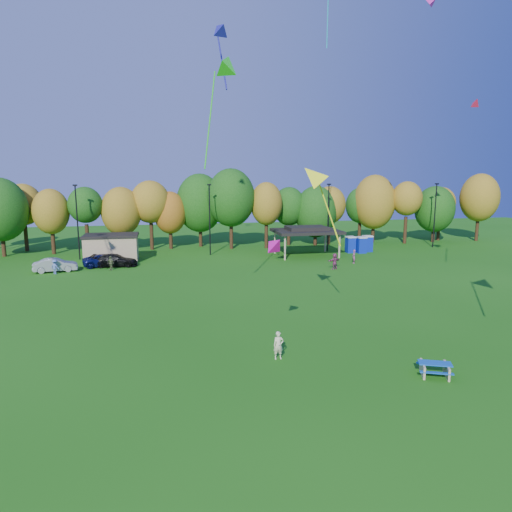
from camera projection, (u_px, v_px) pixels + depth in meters
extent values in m
plane|color=#19600F|center=(262.00, 408.00, 20.07)|extent=(160.00, 160.00, 0.00)
cylinder|color=black|center=(3.00, 243.00, 57.60)|extent=(0.50, 0.50, 3.56)
ellipsoid|color=#144C0F|center=(0.00, 210.00, 56.88)|extent=(6.62, 6.62, 8.00)
cylinder|color=black|center=(26.00, 237.00, 61.81)|extent=(0.50, 0.50, 3.79)
ellipsoid|color=olive|center=(23.00, 205.00, 61.05)|extent=(4.94, 4.94, 5.58)
cylinder|color=black|center=(53.00, 241.00, 59.56)|extent=(0.50, 0.50, 3.34)
ellipsoid|color=olive|center=(51.00, 211.00, 58.88)|extent=(4.61, 4.61, 5.88)
cylinder|color=black|center=(87.00, 239.00, 60.22)|extent=(0.50, 0.50, 3.82)
ellipsoid|color=#144C0F|center=(85.00, 205.00, 59.45)|extent=(4.43, 4.43, 4.73)
cylinder|color=black|center=(123.00, 239.00, 61.79)|extent=(0.50, 0.50, 3.25)
ellipsoid|color=olive|center=(121.00, 211.00, 61.13)|extent=(5.33, 5.33, 6.53)
cylinder|color=black|center=(152.00, 235.00, 63.05)|extent=(0.50, 0.50, 3.96)
ellipsoid|color=olive|center=(150.00, 202.00, 62.25)|extent=(5.31, 5.31, 5.82)
cylinder|color=black|center=(171.00, 238.00, 63.91)|extent=(0.50, 0.50, 3.05)
ellipsoid|color=#995914|center=(170.00, 213.00, 63.30)|extent=(4.54, 4.54, 5.87)
cylinder|color=black|center=(201.00, 234.00, 65.85)|extent=(0.50, 0.50, 3.77)
ellipsoid|color=#144C0F|center=(200.00, 203.00, 65.09)|extent=(6.69, 6.69, 8.35)
cylinder|color=black|center=(231.00, 234.00, 63.74)|extent=(0.50, 0.50, 4.28)
ellipsoid|color=#144C0F|center=(231.00, 198.00, 62.87)|extent=(6.64, 6.64, 8.01)
cylinder|color=black|center=(266.00, 235.00, 64.46)|extent=(0.50, 0.50, 3.76)
ellipsoid|color=olive|center=(266.00, 204.00, 63.71)|extent=(4.49, 4.49, 6.02)
cylinder|color=black|center=(289.00, 234.00, 67.24)|extent=(0.50, 0.50, 3.43)
ellipsoid|color=#144C0F|center=(289.00, 206.00, 66.55)|extent=(4.77, 4.77, 5.63)
cylinder|color=black|center=(315.00, 235.00, 67.22)|extent=(0.50, 0.50, 2.95)
ellipsoid|color=#144C0F|center=(316.00, 212.00, 66.63)|extent=(6.14, 6.14, 7.54)
cylinder|color=black|center=(329.00, 233.00, 68.08)|extent=(0.50, 0.50, 3.52)
ellipsoid|color=olive|center=(329.00, 205.00, 67.37)|extent=(4.78, 4.78, 5.53)
cylinder|color=black|center=(359.00, 231.00, 70.83)|extent=(0.50, 0.50, 3.39)
ellipsoid|color=#144C0F|center=(360.00, 205.00, 70.15)|extent=(4.54, 4.54, 5.46)
cylinder|color=black|center=(373.00, 230.00, 69.89)|extent=(0.50, 0.50, 3.72)
ellipsoid|color=olive|center=(374.00, 202.00, 69.14)|extent=(6.32, 6.32, 8.24)
cylinder|color=black|center=(405.00, 230.00, 68.84)|extent=(0.50, 0.50, 4.06)
ellipsoid|color=olive|center=(407.00, 199.00, 68.02)|extent=(4.50, 4.50, 5.13)
cylinder|color=black|center=(433.00, 232.00, 70.46)|extent=(0.50, 0.50, 3.05)
ellipsoid|color=#144C0F|center=(435.00, 209.00, 69.84)|extent=(5.97, 5.97, 7.05)
cylinder|color=black|center=(438.00, 229.00, 72.29)|extent=(0.50, 0.50, 3.55)
ellipsoid|color=olive|center=(440.00, 203.00, 71.58)|extent=(4.60, 4.60, 4.99)
cylinder|color=black|center=(477.00, 228.00, 71.58)|extent=(0.50, 0.50, 4.07)
ellipsoid|color=olive|center=(480.00, 198.00, 70.76)|extent=(5.83, 5.83, 7.42)
cylinder|color=black|center=(78.00, 223.00, 55.04)|extent=(0.16, 0.16, 9.00)
cube|color=black|center=(75.00, 185.00, 54.27)|extent=(0.50, 0.25, 0.18)
cylinder|color=black|center=(210.00, 220.00, 58.26)|extent=(0.16, 0.16, 9.00)
cube|color=black|center=(209.00, 185.00, 57.48)|extent=(0.50, 0.25, 0.18)
cylinder|color=black|center=(328.00, 218.00, 61.48)|extent=(0.16, 0.16, 9.00)
cube|color=black|center=(329.00, 184.00, 60.70)|extent=(0.50, 0.25, 0.18)
cylinder|color=black|center=(435.00, 216.00, 64.69)|extent=(0.16, 0.16, 9.00)
cube|color=black|center=(437.00, 184.00, 63.92)|extent=(0.50, 0.25, 0.18)
cube|color=tan|center=(112.00, 249.00, 54.44)|extent=(6.00, 4.00, 3.00)
cube|color=black|center=(111.00, 235.00, 54.16)|extent=(6.30, 4.30, 0.25)
cylinder|color=tan|center=(285.00, 248.00, 55.18)|extent=(0.24, 0.24, 3.00)
cylinder|color=tan|center=(339.00, 246.00, 56.59)|extent=(0.24, 0.24, 3.00)
cylinder|color=tan|center=(275.00, 242.00, 60.00)|extent=(0.24, 0.24, 3.00)
cylinder|color=tan|center=(325.00, 241.00, 61.41)|extent=(0.24, 0.24, 3.00)
cube|color=black|center=(306.00, 231.00, 58.01)|extent=(8.20, 6.20, 0.35)
cube|color=black|center=(307.00, 228.00, 57.94)|extent=(5.00, 3.50, 0.45)
cube|color=#0D26AF|center=(350.00, 245.00, 60.73)|extent=(1.10, 1.10, 2.00)
cube|color=silver|center=(351.00, 237.00, 60.54)|extent=(1.15, 1.15, 0.18)
cube|color=#0D26AF|center=(361.00, 245.00, 60.41)|extent=(1.10, 1.10, 2.00)
cube|color=silver|center=(362.00, 237.00, 60.22)|extent=(1.15, 1.15, 0.18)
cube|color=#0D26AF|center=(367.00, 244.00, 61.55)|extent=(1.10, 1.10, 2.00)
cube|color=silver|center=(368.00, 236.00, 61.36)|extent=(1.15, 1.15, 0.18)
cube|color=tan|center=(422.00, 369.00, 23.36)|extent=(0.61, 1.24, 0.65)
cube|color=tan|center=(447.00, 371.00, 23.14)|extent=(0.61, 1.24, 0.65)
cube|color=#1456B4|center=(435.00, 363.00, 23.19)|extent=(1.75, 1.25, 0.05)
cube|color=#1456B4|center=(437.00, 373.00, 22.70)|extent=(1.58, 0.84, 0.04)
cube|color=#1456B4|center=(433.00, 364.00, 23.78)|extent=(1.58, 0.84, 0.04)
imported|color=beige|center=(278.00, 345.00, 25.32)|extent=(0.58, 0.39, 1.58)
imported|color=#9C9CA1|center=(55.00, 265.00, 48.52)|extent=(4.59, 2.13, 1.46)
imported|color=#0D1453|center=(106.00, 260.00, 51.53)|extent=(5.31, 3.27, 1.37)
imported|color=black|center=(115.00, 260.00, 51.32)|extent=(5.07, 2.38, 1.43)
imported|color=#A24C7B|center=(354.00, 257.00, 53.20)|extent=(0.43, 0.62, 1.62)
imported|color=olive|center=(111.00, 263.00, 49.35)|extent=(0.92, 0.92, 1.57)
imported|color=#5471BA|center=(55.00, 267.00, 47.36)|extent=(1.15, 1.02, 1.55)
imported|color=#9D4170|center=(335.00, 261.00, 49.84)|extent=(1.71, 1.11, 1.77)
cone|color=#C9219A|center=(429.00, 1.00, 39.68)|extent=(1.61, 1.59, 1.31)
cone|color=navy|center=(219.00, 29.00, 29.80)|extent=(1.49, 1.74, 1.50)
cylinder|color=navy|center=(222.00, 63.00, 31.29)|extent=(0.51, 1.43, 3.79)
cone|color=#D80C90|center=(276.00, 244.00, 23.93)|extent=(1.38, 1.54, 1.27)
cone|color=#BE1637|center=(476.00, 102.00, 49.07)|extent=(1.28, 1.56, 1.39)
cone|color=#22C81A|center=(227.00, 63.00, 28.24)|extent=(2.19, 2.43, 1.96)
cylinder|color=#22C81A|center=(210.00, 119.00, 30.43)|extent=(1.16, 2.29, 6.61)
cone|color=#EBF619|center=(312.00, 176.00, 28.94)|extent=(2.58, 2.29, 2.13)
cylinder|color=#EBF619|center=(328.00, 211.00, 30.17)|extent=(1.70, 0.79, 4.73)
cylinder|color=#28CCFF|center=(328.00, 10.00, 39.14)|extent=(0.81, 2.06, 5.67)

